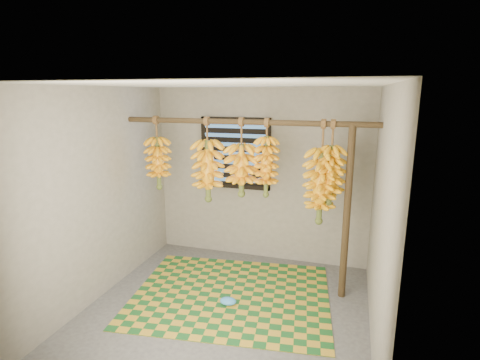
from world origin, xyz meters
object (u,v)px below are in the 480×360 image
(banana_bunch_b, at_px, (208,171))
(banana_bunch_c, at_px, (241,170))
(plastic_bag, at_px, (228,301))
(banana_bunch_e, at_px, (320,186))
(banana_bunch_a, at_px, (158,163))
(banana_bunch_f, at_px, (330,176))
(woven_mat, at_px, (231,294))
(support_post, at_px, (347,215))
(banana_bunch_d, at_px, (266,167))

(banana_bunch_b, distance_m, banana_bunch_c, 0.43)
(plastic_bag, relative_size, banana_bunch_e, 0.16)
(banana_bunch_c, relative_size, banana_bunch_e, 0.79)
(plastic_bag, height_order, banana_bunch_c, banana_bunch_c)
(plastic_bag, height_order, banana_bunch_b, banana_bunch_b)
(banana_bunch_a, bearing_deg, banana_bunch_f, 0.00)
(woven_mat, xyz_separation_m, banana_bunch_e, (0.94, 0.36, 1.30))
(support_post, relative_size, banana_bunch_a, 2.17)
(support_post, bearing_deg, woven_mat, -163.91)
(support_post, bearing_deg, banana_bunch_d, 180.00)
(banana_bunch_b, relative_size, banana_bunch_f, 1.05)
(plastic_bag, xyz_separation_m, banana_bunch_c, (-0.02, 0.58, 1.38))
(woven_mat, height_order, banana_bunch_f, banana_bunch_f)
(banana_bunch_c, height_order, banana_bunch_e, same)
(banana_bunch_a, height_order, banana_bunch_f, same)
(banana_bunch_b, bearing_deg, banana_bunch_c, 0.00)
(banana_bunch_d, bearing_deg, plastic_bag, -116.11)
(banana_bunch_a, distance_m, banana_bunch_b, 0.67)
(woven_mat, xyz_separation_m, banana_bunch_d, (0.32, 0.36, 1.49))
(banana_bunch_b, xyz_separation_m, banana_bunch_c, (0.43, 0.00, 0.03))
(banana_bunch_b, bearing_deg, plastic_bag, -52.39)
(support_post, relative_size, banana_bunch_b, 1.95)
(support_post, distance_m, woven_mat, 1.63)
(plastic_bag, xyz_separation_m, banana_bunch_d, (0.28, 0.58, 1.44))
(banana_bunch_f, bearing_deg, plastic_bag, -150.27)
(banana_bunch_e, height_order, banana_bunch_f, same)
(plastic_bag, distance_m, banana_bunch_e, 1.65)
(banana_bunch_a, relative_size, banana_bunch_d, 1.01)
(banana_bunch_a, height_order, banana_bunch_e, same)
(woven_mat, relative_size, banana_bunch_d, 2.47)
(support_post, xyz_separation_m, banana_bunch_a, (-2.33, 0.00, 0.46))
(plastic_bag, relative_size, banana_bunch_a, 0.21)
(support_post, relative_size, plastic_bag, 10.48)
(banana_bunch_c, bearing_deg, banana_bunch_a, 180.00)
(banana_bunch_c, bearing_deg, plastic_bag, -88.26)
(support_post, distance_m, banana_bunch_e, 0.43)
(plastic_bag, distance_m, banana_bunch_c, 1.50)
(plastic_bag, bearing_deg, banana_bunch_f, 29.73)
(woven_mat, xyz_separation_m, banana_bunch_a, (-1.08, 0.36, 1.45))
(banana_bunch_a, relative_size, banana_bunch_e, 0.79)
(banana_bunch_f, bearing_deg, banana_bunch_b, -180.00)
(support_post, relative_size, banana_bunch_f, 2.06)
(woven_mat, relative_size, plastic_bag, 11.82)
(banana_bunch_b, height_order, banana_bunch_c, same)
(banana_bunch_c, xyz_separation_m, banana_bunch_d, (0.30, 0.00, 0.06))
(woven_mat, height_order, banana_bunch_b, banana_bunch_b)
(banana_bunch_e, bearing_deg, plastic_bag, -147.57)
(support_post, xyz_separation_m, banana_bunch_d, (-0.93, 0.00, 0.49))
(banana_bunch_a, height_order, banana_bunch_b, same)
(banana_bunch_d, height_order, banana_bunch_f, same)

